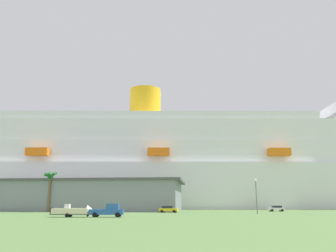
{
  "coord_description": "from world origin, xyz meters",
  "views": [
    {
      "loc": [
        14.18,
        -82.09,
        2.31
      ],
      "look_at": [
        5.44,
        25.65,
        26.39
      ],
      "focal_mm": 37.03,
      "sensor_mm": 36.0,
      "label": 1
    }
  ],
  "objects_px": {
    "palm_tree": "(50,181)",
    "parked_car_silver_sedan": "(46,208)",
    "pickup_truck": "(108,211)",
    "cruise_ship": "(211,170)",
    "parked_car_white_van": "(276,208)",
    "street_lamp": "(256,191)",
    "small_boat_on_trailer": "(75,211)",
    "parked_car_yellow_taxi": "(169,209)"
  },
  "relations": [
    {
      "from": "parked_car_white_van",
      "to": "palm_tree",
      "type": "bearing_deg",
      "value": -170.29
    },
    {
      "from": "pickup_truck",
      "to": "street_lamp",
      "type": "height_order",
      "value": "street_lamp"
    },
    {
      "from": "street_lamp",
      "to": "parked_car_silver_sedan",
      "type": "height_order",
      "value": "street_lamp"
    },
    {
      "from": "pickup_truck",
      "to": "cruise_ship",
      "type": "bearing_deg",
      "value": 76.49
    },
    {
      "from": "cruise_ship",
      "to": "parked_car_silver_sedan",
      "type": "height_order",
      "value": "cruise_ship"
    },
    {
      "from": "palm_tree",
      "to": "parked_car_yellow_taxi",
      "type": "relative_size",
      "value": 2.18
    },
    {
      "from": "parked_car_white_van",
      "to": "parked_car_silver_sedan",
      "type": "bearing_deg",
      "value": -178.25
    },
    {
      "from": "cruise_ship",
      "to": "parked_car_white_van",
      "type": "bearing_deg",
      "value": -70.68
    },
    {
      "from": "parked_car_white_van",
      "to": "parked_car_silver_sedan",
      "type": "distance_m",
      "value": 65.78
    },
    {
      "from": "cruise_ship",
      "to": "parked_car_white_van",
      "type": "height_order",
      "value": "cruise_ship"
    },
    {
      "from": "pickup_truck",
      "to": "parked_car_white_van",
      "type": "distance_m",
      "value": 56.9
    },
    {
      "from": "street_lamp",
      "to": "palm_tree",
      "type": "bearing_deg",
      "value": 165.89
    },
    {
      "from": "cruise_ship",
      "to": "parked_car_white_van",
      "type": "relative_size",
      "value": 53.07
    },
    {
      "from": "cruise_ship",
      "to": "parked_car_white_van",
      "type": "xyz_separation_m",
      "value": [
        15.84,
        -45.17,
        -14.83
      ]
    },
    {
      "from": "parked_car_white_van",
      "to": "parked_car_yellow_taxi",
      "type": "xyz_separation_m",
      "value": [
        -29.22,
        -14.19,
        0.0
      ]
    },
    {
      "from": "pickup_truck",
      "to": "street_lamp",
      "type": "relative_size",
      "value": 0.77
    },
    {
      "from": "cruise_ship",
      "to": "pickup_truck",
      "type": "bearing_deg",
      "value": -103.51
    },
    {
      "from": "street_lamp",
      "to": "parked_car_yellow_taxi",
      "type": "bearing_deg",
      "value": 154.63
    },
    {
      "from": "pickup_truck",
      "to": "street_lamp",
      "type": "distance_m",
      "value": 34.19
    },
    {
      "from": "palm_tree",
      "to": "parked_car_silver_sedan",
      "type": "bearing_deg",
      "value": 116.44
    },
    {
      "from": "parked_car_white_van",
      "to": "parked_car_yellow_taxi",
      "type": "height_order",
      "value": "same"
    },
    {
      "from": "palm_tree",
      "to": "parked_car_silver_sedan",
      "type": "height_order",
      "value": "palm_tree"
    },
    {
      "from": "cruise_ship",
      "to": "palm_tree",
      "type": "height_order",
      "value": "cruise_ship"
    },
    {
      "from": "pickup_truck",
      "to": "parked_car_silver_sedan",
      "type": "relative_size",
      "value": 1.16
    },
    {
      "from": "parked_car_white_van",
      "to": "small_boat_on_trailer",
      "type": "bearing_deg",
      "value": -134.25
    },
    {
      "from": "palm_tree",
      "to": "cruise_ship",
      "type": "bearing_deg",
      "value": 50.64
    },
    {
      "from": "street_lamp",
      "to": "small_boat_on_trailer",
      "type": "bearing_deg",
      "value": -148.98
    },
    {
      "from": "pickup_truck",
      "to": "parked_car_yellow_taxi",
      "type": "bearing_deg",
      "value": 74.87
    },
    {
      "from": "pickup_truck",
      "to": "parked_car_silver_sedan",
      "type": "xyz_separation_m",
      "value": [
        -28.69,
        41.16,
        -0.21
      ]
    },
    {
      "from": "small_boat_on_trailer",
      "to": "parked_car_silver_sedan",
      "type": "height_order",
      "value": "small_boat_on_trailer"
    },
    {
      "from": "small_boat_on_trailer",
      "to": "street_lamp",
      "type": "height_order",
      "value": "street_lamp"
    },
    {
      "from": "cruise_ship",
      "to": "street_lamp",
      "type": "xyz_separation_m",
      "value": [
        6.58,
        -68.82,
        -10.74
      ]
    },
    {
      "from": "street_lamp",
      "to": "cruise_ship",
      "type": "bearing_deg",
      "value": 95.47
    },
    {
      "from": "small_boat_on_trailer",
      "to": "parked_car_white_van",
      "type": "distance_m",
      "value": 60.99
    },
    {
      "from": "parked_car_silver_sedan",
      "to": "street_lamp",
      "type": "bearing_deg",
      "value": -20.96
    },
    {
      "from": "pickup_truck",
      "to": "parked_car_silver_sedan",
      "type": "bearing_deg",
      "value": 124.88
    },
    {
      "from": "pickup_truck",
      "to": "parked_car_yellow_taxi",
      "type": "relative_size",
      "value": 1.18
    },
    {
      "from": "parked_car_white_van",
      "to": "pickup_truck",
      "type": "bearing_deg",
      "value": -130.64
    },
    {
      "from": "street_lamp",
      "to": "pickup_truck",
      "type": "bearing_deg",
      "value": -144.94
    },
    {
      "from": "palm_tree",
      "to": "street_lamp",
      "type": "distance_m",
      "value": 53.99
    },
    {
      "from": "parked_car_yellow_taxi",
      "to": "parked_car_silver_sedan",
      "type": "xyz_separation_m",
      "value": [
        -36.52,
        12.18,
        0.0
      ]
    },
    {
      "from": "pickup_truck",
      "to": "palm_tree",
      "type": "relative_size",
      "value": 0.54
    }
  ]
}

